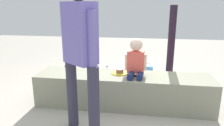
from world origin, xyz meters
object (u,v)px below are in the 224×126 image
object	(u,v)px
cake_plate	(120,72)
cake_box_white	(122,82)
child_seated	(136,60)
water_bottle_far_side	(107,72)
water_bottle_near_gift	(136,73)
gift_bag	(145,74)
handbag_black_leather	(69,77)
adult_standing	(80,43)

from	to	relation	value
cake_plate	cake_box_white	world-z (taller)	cake_plate
child_seated	water_bottle_far_side	size ratio (longest dim) A/B	2.08
water_bottle_near_gift	water_bottle_far_side	world-z (taller)	water_bottle_far_side
gift_bag	water_bottle_far_side	world-z (taller)	gift_bag
gift_bag	cake_box_white	distance (m)	0.43
gift_bag	child_seated	bearing A→B (deg)	-98.39
gift_bag	water_bottle_far_side	xyz separation A→B (m)	(-0.69, 0.18, -0.05)
child_seated	handbag_black_leather	world-z (taller)	child_seated
adult_standing	cake_plate	distance (m)	0.95
water_bottle_far_side	cake_box_white	xyz separation A→B (m)	(0.32, -0.37, -0.04)
child_seated	cake_plate	world-z (taller)	child_seated
gift_bag	handbag_black_leather	distance (m)	1.28
child_seated	cake_box_white	xyz separation A→B (m)	(-0.24, 0.68, -0.57)
water_bottle_far_side	handbag_black_leather	xyz separation A→B (m)	(-0.57, -0.43, 0.03)
gift_bag	handbag_black_leather	bearing A→B (deg)	-168.57
gift_bag	cake_plate	bearing A→B (deg)	-112.50
water_bottle_near_gift	cake_box_white	bearing A→B (deg)	-114.64
cake_plate	gift_bag	size ratio (longest dim) A/B	0.62
cake_plate	water_bottle_far_side	xyz separation A→B (m)	(-0.35, 1.00, -0.34)
handbag_black_leather	cake_plate	bearing A→B (deg)	-31.59
cake_plate	water_bottle_far_side	bearing A→B (deg)	109.20
adult_standing	cake_plate	size ratio (longest dim) A/B	7.05
child_seated	water_bottle_near_gift	distance (m)	1.28
water_bottle_far_side	handbag_black_leather	bearing A→B (deg)	-142.79
cake_plate	cake_box_white	size ratio (longest dim) A/B	0.73
adult_standing	cake_plate	world-z (taller)	adult_standing
adult_standing	cake_box_white	bearing A→B (deg)	78.84
child_seated	cake_plate	size ratio (longest dim) A/B	2.16
cake_plate	handbag_black_leather	xyz separation A→B (m)	(-0.92, 0.56, -0.31)
gift_bag	water_bottle_near_gift	distance (m)	0.33
adult_standing	handbag_black_leather	bearing A→B (deg)	115.19
adult_standing	cake_box_white	size ratio (longest dim) A/B	5.17
water_bottle_far_side	cake_box_white	size ratio (longest dim) A/B	0.76
cake_plate	water_bottle_near_gift	size ratio (longest dim) A/B	1.08
child_seated	gift_bag	world-z (taller)	child_seated
child_seated	water_bottle_far_side	xyz separation A→B (m)	(-0.56, 1.05, -0.53)
water_bottle_near_gift	handbag_black_leather	size ratio (longest dim) A/B	0.58
child_seated	adult_standing	size ratio (longest dim) A/B	0.31
cake_box_white	water_bottle_near_gift	bearing A→B (deg)	65.36
gift_bag	water_bottle_near_gift	size ratio (longest dim) A/B	1.75
gift_bag	handbag_black_leather	xyz separation A→B (m)	(-1.26, -0.25, -0.02)
adult_standing	water_bottle_near_gift	xyz separation A→B (m)	(0.49, 1.85, -0.86)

